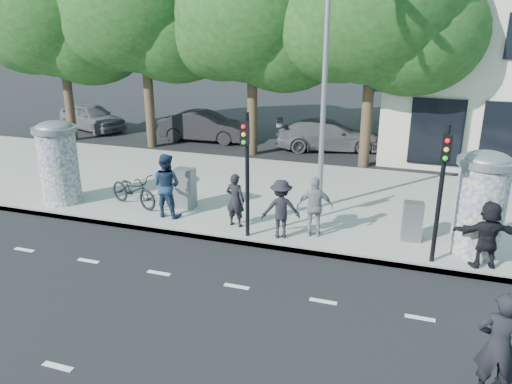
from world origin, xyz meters
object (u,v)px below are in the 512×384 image
(ad_column_right, at_px, (481,201))
(ped_a, at_px, (62,175))
(ad_column_left, at_px, (58,160))
(ped_c, at_px, (166,185))
(cabinet_right, at_px, (412,221))
(car_left, at_px, (92,117))
(car_right, at_px, (328,135))
(street_lamp, at_px, (325,55))
(man_road, at_px, (498,346))
(bicycle, at_px, (133,190))
(ped_f, at_px, (488,235))
(traffic_pole_far, at_px, (442,181))
(car_mid, at_px, (205,126))
(cabinet_left, at_px, (185,188))
(traffic_pole_near, at_px, (246,163))
(ped_e, at_px, (315,207))
(ped_b, at_px, (235,200))
(ped_d, at_px, (281,209))

(ad_column_right, relative_size, ped_a, 1.59)
(ad_column_left, bearing_deg, ped_c, -0.41)
(cabinet_right, bearing_deg, car_left, 144.81)
(ad_column_right, distance_m, car_right, 11.43)
(ped_c, distance_m, car_right, 10.55)
(ad_column_right, height_order, street_lamp, street_lamp)
(man_road, bearing_deg, ad_column_left, -21.72)
(ped_a, height_order, bicycle, ped_a)
(car_left, bearing_deg, ped_f, -100.72)
(traffic_pole_far, height_order, car_right, traffic_pole_far)
(ad_column_left, relative_size, car_right, 0.55)
(ped_c, bearing_deg, car_mid, -68.21)
(ad_column_right, distance_m, car_mid, 15.27)
(ad_column_right, xyz_separation_m, ped_a, (-12.48, -0.02, -0.55))
(car_left, distance_m, car_right, 12.99)
(bicycle, bearing_deg, street_lamp, -53.68)
(ad_column_right, height_order, bicycle, ad_column_right)
(ad_column_right, bearing_deg, ad_column_left, -179.08)
(man_road, height_order, cabinet_left, man_road)
(traffic_pole_near, distance_m, car_mid, 12.26)
(cabinet_left, height_order, car_right, cabinet_left)
(traffic_pole_far, height_order, ped_c, traffic_pole_far)
(traffic_pole_near, height_order, car_right, traffic_pole_near)
(ped_e, xyz_separation_m, car_left, (-14.57, 10.32, -0.26))
(ped_c, xyz_separation_m, ped_e, (4.51, -0.04, -0.13))
(traffic_pole_near, height_order, ped_e, traffic_pole_near)
(man_road, xyz_separation_m, bicycle, (-9.91, 5.43, -0.26))
(ped_f, bearing_deg, cabinet_left, -26.28)
(traffic_pole_near, bearing_deg, car_mid, 119.45)
(bicycle, bearing_deg, ped_e, -75.42)
(ped_a, relative_size, ped_b, 1.07)
(traffic_pole_far, height_order, ped_e, traffic_pole_far)
(ad_column_right, bearing_deg, car_mid, 140.57)
(ad_column_right, height_order, ped_c, ad_column_right)
(ad_column_right, distance_m, ped_b, 6.40)
(cabinet_right, bearing_deg, ad_column_left, 177.09)
(traffic_pole_near, relative_size, bicycle, 1.69)
(street_lamp, height_order, ped_c, street_lamp)
(ped_e, relative_size, car_left, 0.39)
(traffic_pole_near, height_order, ped_d, traffic_pole_near)
(ped_c, distance_m, cabinet_left, 0.91)
(traffic_pole_near, height_order, ped_f, traffic_pole_near)
(ad_column_right, relative_size, car_right, 0.55)
(ped_d, xyz_separation_m, bicycle, (-5.07, 0.83, -0.28))
(bicycle, height_order, cabinet_right, cabinet_right)
(traffic_pole_near, xyz_separation_m, cabinet_right, (4.26, 1.19, -1.55))
(ad_column_right, xyz_separation_m, traffic_pole_near, (-5.80, -0.91, 0.69))
(bicycle, height_order, car_left, car_left)
(ped_a, bearing_deg, street_lamp, -158.94)
(ped_c, bearing_deg, ad_column_right, -174.58)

